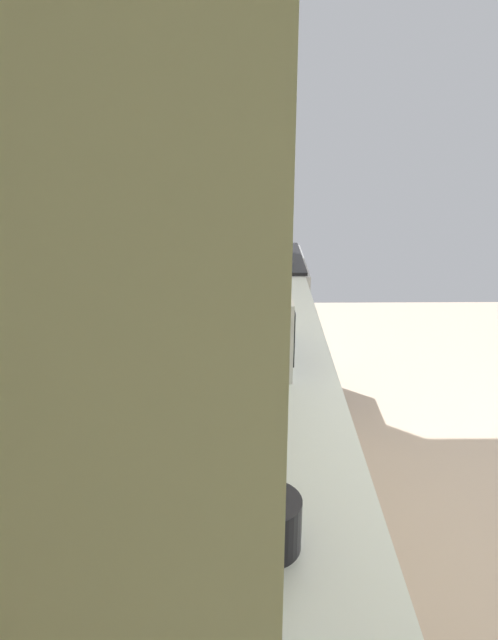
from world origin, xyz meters
The scene contains 6 objects.
wall_back centered at (0.00, 1.63, 1.28)m, with size 4.37×0.12×2.57m, color beige.
counter_run centered at (-0.43, 1.25, 0.46)m, with size 3.39×0.66×0.92m.
upper_cabinets centered at (-0.43, 1.40, 1.83)m, with size 2.31×0.33×0.73m.
oven_range centered at (1.61, 1.23, 0.47)m, with size 0.69×0.68×1.10m.
microwave centered at (0.24, 1.27, 1.06)m, with size 0.44×0.37×0.29m.
kettle centered at (-0.77, 1.21, 0.98)m, with size 0.21×0.16×0.15m.
Camera 1 is at (-1.87, 1.27, 1.90)m, focal length 34.16 mm.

